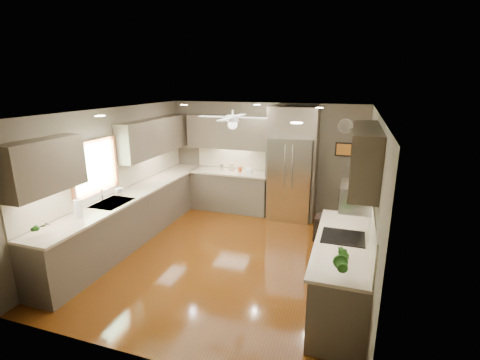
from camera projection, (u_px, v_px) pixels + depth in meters
The scene contains 27 objects.
floor at pixel (228, 255), 6.11m from camera, with size 5.00×5.00×0.00m, color #4B260A.
ceiling at pixel (226, 111), 5.43m from camera, with size 5.00×5.00×0.00m, color white.
wall_back at pixel (264, 158), 8.05m from camera, with size 4.50×4.50×0.00m, color #5D5647.
wall_front at pixel (141, 257), 3.49m from camera, with size 4.50×4.50×0.00m, color #5D5647.
wall_left at pixel (114, 176), 6.45m from camera, with size 5.00×5.00×0.00m, color #5D5647.
wall_right at pixel (371, 202), 5.09m from camera, with size 5.00×5.00×0.00m, color #5D5647.
canister_b at pixel (222, 168), 8.12m from camera, with size 0.10×0.10×0.16m, color silver.
canister_c at pixel (231, 167), 8.11m from camera, with size 0.12×0.12×0.19m, color tan.
canister_d at pixel (240, 170), 7.99m from camera, with size 0.08×0.08×0.12m, color #973510.
soap_bottle at pixel (119, 190), 6.36m from camera, with size 0.08×0.09×0.19m, color white.
potted_plant_left at pixel (42, 226), 4.65m from camera, with size 0.15×0.10×0.28m, color #245B1A.
potted_plant_right at pixel (341, 260), 3.69m from camera, with size 0.20×0.16×0.36m, color #245B1A.
bowl at pixel (249, 172), 7.92m from camera, with size 0.20×0.20×0.05m, color tan.
left_run at pixel (135, 214), 6.70m from camera, with size 0.65×4.70×1.45m.
back_run at pixel (231, 190), 8.21m from camera, with size 1.85×0.65×1.45m.
uppers at pixel (203, 142), 6.47m from camera, with size 4.50×4.70×0.95m.
window at pixel (94, 167), 5.90m from camera, with size 0.05×1.12×0.92m.
sink at pixel (112, 204), 5.99m from camera, with size 0.50×0.70×0.32m.
refrigerator at pixel (292, 166), 7.55m from camera, with size 1.06×0.75×2.45m.
right_run at pixel (342, 272), 4.67m from camera, with size 0.70×2.20×1.45m.
microwave at pixel (356, 197), 4.59m from camera, with size 0.43×0.55×0.34m.
ceiling_fan at pixel (233, 120), 5.75m from camera, with size 1.18×1.18×0.32m.
recessed_lights at pixel (232, 110), 5.81m from camera, with size 2.84×3.14×0.01m.
wall_clock at pixel (346, 126), 7.29m from camera, with size 0.30×0.03×0.30m.
framed_print at pixel (344, 149), 7.42m from camera, with size 0.36×0.03×0.30m.
stool at pixel (325, 228), 6.67m from camera, with size 0.40×0.40×0.46m.
paper_towel at pixel (78, 209), 5.29m from camera, with size 0.12×0.12×0.31m.
Camera 1 is at (1.93, -5.17, 2.94)m, focal length 26.00 mm.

